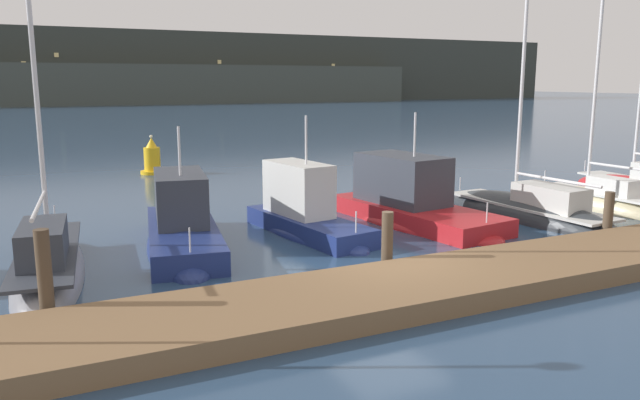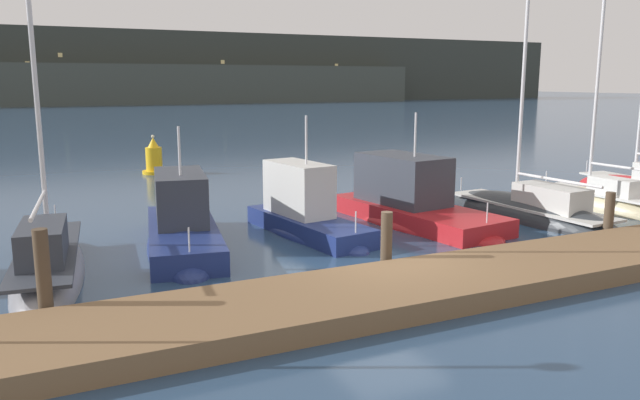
% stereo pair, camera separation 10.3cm
% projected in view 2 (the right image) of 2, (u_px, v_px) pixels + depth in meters
% --- Properties ---
extents(ground_plane, '(400.00, 400.00, 0.00)m').
position_uv_depth(ground_plane, '(388.00, 276.00, 15.08)').
color(ground_plane, navy).
extents(dock, '(39.40, 2.80, 0.45)m').
position_uv_depth(dock, '(425.00, 286.00, 13.65)').
color(dock, brown).
rests_on(dock, ground).
extents(mooring_pile_1, '(0.28, 0.28, 1.92)m').
position_uv_depth(mooring_pile_1, '(44.00, 278.00, 11.80)').
color(mooring_pile_1, '#4C3D2D').
rests_on(mooring_pile_1, ground).
extents(mooring_pile_2, '(0.28, 0.28, 1.56)m').
position_uv_depth(mooring_pile_2, '(386.00, 244.00, 15.01)').
color(mooring_pile_2, '#4C3D2D').
rests_on(mooring_pile_2, ground).
extents(mooring_pile_3, '(0.28, 0.28, 1.46)m').
position_uv_depth(mooring_pile_3, '(609.00, 217.00, 18.19)').
color(mooring_pile_3, '#4C3D2D').
rests_on(mooring_pile_3, ground).
extents(sailboat_berth_3, '(2.33, 7.25, 10.00)m').
position_uv_depth(sailboat_berth_3, '(49.00, 272.00, 14.89)').
color(sailboat_berth_3, gray).
rests_on(sailboat_berth_3, ground).
extents(motorboat_berth_4, '(3.14, 7.01, 4.10)m').
position_uv_depth(motorboat_berth_4, '(183.00, 236.00, 17.67)').
color(motorboat_berth_4, navy).
rests_on(motorboat_berth_4, ground).
extents(motorboat_berth_5, '(2.48, 5.88, 4.12)m').
position_uv_depth(motorboat_berth_5, '(306.00, 221.00, 19.13)').
color(motorboat_berth_5, navy).
rests_on(motorboat_berth_5, ground).
extents(motorboat_berth_6, '(3.58, 7.50, 4.12)m').
position_uv_depth(motorboat_berth_6, '(412.00, 209.00, 20.79)').
color(motorboat_berth_6, red).
rests_on(motorboat_berth_6, ground).
extents(sailboat_berth_7, '(2.35, 7.56, 9.91)m').
position_uv_depth(sailboat_berth_7, '(530.00, 216.00, 21.23)').
color(sailboat_berth_7, '#2D3338').
rests_on(sailboat_berth_7, ground).
extents(sailboat_berth_8, '(1.55, 5.46, 8.90)m').
position_uv_depth(sailboat_berth_8, '(598.00, 205.00, 22.94)').
color(sailboat_berth_8, beige).
rests_on(sailboat_berth_8, ground).
extents(channel_buoy, '(1.21, 1.21, 1.97)m').
position_uv_depth(channel_buoy, '(154.00, 159.00, 31.51)').
color(channel_buoy, gold).
rests_on(channel_buoy, ground).
extents(hillside_backdrop, '(240.00, 23.00, 14.75)m').
position_uv_depth(hillside_backdrop, '(63.00, 70.00, 124.46)').
color(hillside_backdrop, '#333833').
rests_on(hillside_backdrop, ground).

